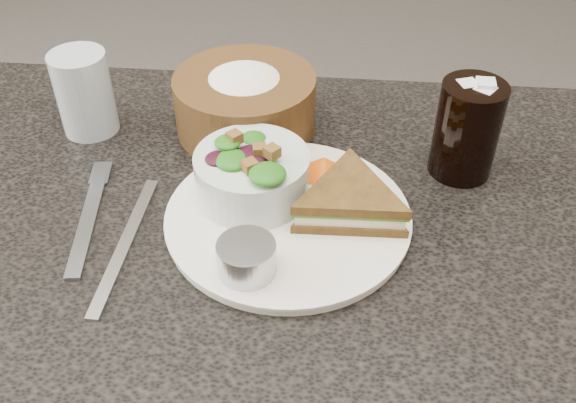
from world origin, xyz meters
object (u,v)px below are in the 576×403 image
at_px(sandwich, 350,201).
at_px(dinner_plate, 288,218).
at_px(dressing_ramekin, 247,258).
at_px(cola_glass, 468,125).
at_px(water_glass, 84,93).
at_px(bread_basket, 245,94).
at_px(salad_bowl, 252,168).

bearing_deg(sandwich, dinner_plate, -176.47).
relative_size(dressing_ramekin, cola_glass, 0.46).
height_order(cola_glass, water_glass, cola_glass).
bearing_deg(dinner_plate, bread_basket, 111.87).
bearing_deg(water_glass, dressing_ramekin, -45.51).
height_order(salad_bowl, water_glass, water_glass).
bearing_deg(bread_basket, cola_glass, -13.69).
relative_size(cola_glass, water_glass, 1.19).
height_order(salad_bowl, bread_basket, bread_basket).
xyz_separation_m(bread_basket, cola_glass, (0.27, -0.07, 0.01)).
xyz_separation_m(sandwich, dressing_ramekin, (-0.10, -0.09, -0.00)).
height_order(salad_bowl, dressing_ramekin, salad_bowl).
bearing_deg(salad_bowl, dinner_plate, -36.12).
relative_size(dinner_plate, sandwich, 1.86).
bearing_deg(bread_basket, dinner_plate, -68.13).
xyz_separation_m(dinner_plate, cola_glass, (0.20, 0.11, 0.06)).
bearing_deg(water_glass, sandwich, -24.19).
height_order(sandwich, bread_basket, bread_basket).
relative_size(sandwich, water_glass, 1.33).
xyz_separation_m(bread_basket, water_glass, (-0.20, -0.02, 0.00)).
bearing_deg(dressing_ramekin, salad_bowl, 94.83).
relative_size(bread_basket, water_glass, 1.68).
xyz_separation_m(salad_bowl, bread_basket, (-0.03, 0.15, 0.00)).
distance_m(dressing_ramekin, bread_basket, 0.27).
height_order(dinner_plate, cola_glass, cola_glass).
distance_m(dinner_plate, salad_bowl, 0.07).
xyz_separation_m(dinner_plate, water_glass, (-0.28, 0.16, 0.05)).
height_order(dinner_plate, dressing_ramekin, dressing_ramekin).
xyz_separation_m(dressing_ramekin, water_glass, (-0.24, 0.25, 0.02)).
height_order(salad_bowl, cola_glass, cola_glass).
distance_m(salad_bowl, cola_glass, 0.26).
height_order(sandwich, salad_bowl, salad_bowl).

